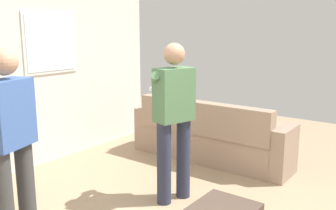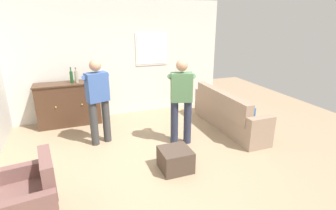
% 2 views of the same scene
% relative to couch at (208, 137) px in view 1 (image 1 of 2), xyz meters
% --- Properties ---
extents(couch, '(0.57, 2.30, 0.86)m').
position_rel_couch_xyz_m(couch, '(0.00, 0.00, 0.00)').
color(couch, gray).
rests_on(couch, ground).
extents(person_standing_left, '(0.53, 0.52, 1.68)m').
position_rel_couch_xyz_m(person_standing_left, '(-2.76, 0.25, 0.60)').
color(person_standing_left, '#383838').
rests_on(person_standing_left, ground).
extents(person_standing_right, '(0.54, 0.52, 1.68)m').
position_rel_couch_xyz_m(person_standing_right, '(-1.26, -0.32, 0.60)').
color(person_standing_right, '#282D42').
rests_on(person_standing_right, ground).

